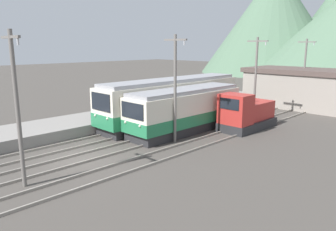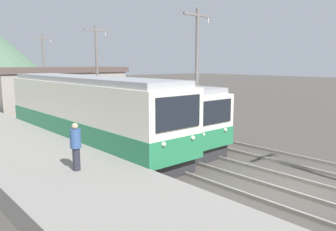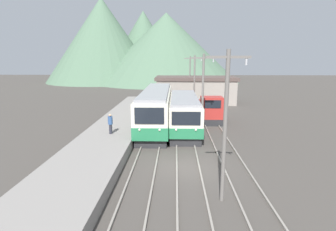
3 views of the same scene
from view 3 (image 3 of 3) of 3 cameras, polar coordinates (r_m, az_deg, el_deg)
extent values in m
plane|color=#47423D|center=(17.32, 3.68, -11.29)|extent=(200.00, 200.00, 0.00)
cube|color=gray|center=(18.05, -16.83, -9.44)|extent=(4.50, 54.00, 0.80)
cube|color=gray|center=(17.49, -7.45, -10.88)|extent=(0.10, 60.00, 0.14)
cube|color=gray|center=(17.33, -2.66, -11.02)|extent=(0.10, 60.00, 0.14)
cube|color=gray|center=(17.28, 1.93, -11.07)|extent=(0.10, 60.00, 0.14)
cube|color=gray|center=(17.35, 6.78, -11.06)|extent=(0.10, 60.00, 0.14)
cube|color=gray|center=(17.56, 11.95, -10.96)|extent=(0.10, 60.00, 0.14)
cube|color=gray|center=(17.87, 16.58, -10.79)|extent=(0.10, 60.00, 0.14)
cube|color=#28282B|center=(27.42, -2.51, -1.62)|extent=(2.58, 14.05, 0.70)
cube|color=silver|center=(27.05, -2.55, 2.05)|extent=(2.80, 14.64, 2.86)
cube|color=#267A4C|center=(27.22, -2.53, 0.15)|extent=(2.84, 14.68, 1.03)
cube|color=black|center=(19.75, -4.10, -0.08)|extent=(2.24, 0.06, 1.26)
sphere|color=silver|center=(20.09, -6.24, -3.11)|extent=(0.18, 0.18, 0.18)
sphere|color=silver|center=(19.94, -1.85, -3.16)|extent=(0.18, 0.18, 0.18)
cube|color=#939399|center=(26.82, -2.58, 5.36)|extent=(2.46, 14.05, 0.28)
cube|color=#28282B|center=(25.92, 3.44, -2.45)|extent=(2.58, 10.06, 0.70)
cube|color=silver|center=(25.57, 3.49, 0.93)|extent=(2.80, 10.48, 2.41)
cube|color=#267A4C|center=(25.74, 3.46, -0.76)|extent=(2.84, 10.52, 0.87)
cube|color=black|center=(20.32, 3.96, -0.65)|extent=(2.24, 0.06, 1.06)
sphere|color=silver|center=(20.52, 1.77, -3.14)|extent=(0.18, 0.18, 0.18)
sphere|color=silver|center=(20.58, 6.07, -3.15)|extent=(0.18, 0.18, 0.18)
cube|color=#939399|center=(25.35, 3.53, 3.91)|extent=(2.46, 10.06, 0.28)
cube|color=#28282B|center=(30.25, 8.89, -0.44)|extent=(2.40, 5.33, 0.70)
cube|color=#B22D28|center=(28.19, 9.44, 1.73)|extent=(2.28, 1.71, 2.30)
cube|color=black|center=(27.25, 9.72, 2.44)|extent=(1.68, 0.04, 0.83)
cube|color=#B22D28|center=(30.87, 8.76, 1.81)|extent=(1.92, 3.53, 1.40)
cylinder|color=black|center=(30.72, 8.82, 3.55)|extent=(0.16, 0.16, 0.50)
cylinder|color=slate|center=(12.59, 12.29, -2.95)|extent=(0.20, 0.20, 7.33)
cube|color=slate|center=(12.17, 13.01, 12.30)|extent=(2.00, 0.12, 0.12)
cylinder|color=#B2B2B7|center=(12.35, 16.68, 11.17)|extent=(0.10, 0.10, 0.30)
cylinder|color=slate|center=(22.68, 7.56, 3.91)|extent=(0.20, 0.20, 7.33)
cube|color=slate|center=(22.45, 7.80, 12.31)|extent=(2.00, 0.12, 0.12)
cylinder|color=#B2B2B7|center=(22.55, 9.85, 11.74)|extent=(0.10, 0.10, 0.30)
cylinder|color=slate|center=(32.96, 5.74, 6.52)|extent=(0.20, 0.20, 7.33)
cube|color=slate|center=(32.80, 5.86, 12.30)|extent=(2.00, 0.12, 0.12)
cylinder|color=#B2B2B7|center=(32.86, 7.28, 11.91)|extent=(0.10, 0.10, 0.30)
cylinder|color=slate|center=(43.28, 4.78, 7.89)|extent=(0.20, 0.20, 7.33)
cube|color=slate|center=(43.16, 4.86, 12.28)|extent=(2.00, 0.12, 0.12)
cylinder|color=#B2B2B7|center=(43.21, 5.94, 12.00)|extent=(0.10, 0.10, 0.30)
cylinder|color=#282833|center=(22.26, -12.37, -2.89)|extent=(0.26, 0.26, 0.81)
cylinder|color=#335184|center=(22.08, -12.46, -1.04)|extent=(0.38, 0.38, 0.66)
sphere|color=tan|center=(21.99, -12.51, 0.08)|extent=(0.22, 0.22, 0.22)
cube|color=gray|center=(42.30, 5.96, 5.26)|extent=(12.00, 6.00, 3.65)
cube|color=#51423D|center=(42.10, 6.02, 8.07)|extent=(12.60, 6.30, 0.50)
cone|color=#517056|center=(85.36, -13.98, 15.57)|extent=(34.22, 34.22, 24.82)
cone|color=#517056|center=(80.94, -0.38, 14.47)|extent=(43.22, 43.22, 20.16)
cone|color=#517056|center=(93.82, -5.32, 14.92)|extent=(29.00, 29.00, 22.80)
camera|label=1|loc=(18.72, 71.63, 3.07)|focal=35.00mm
camera|label=2|loc=(14.88, -42.55, -0.17)|focal=35.00mm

